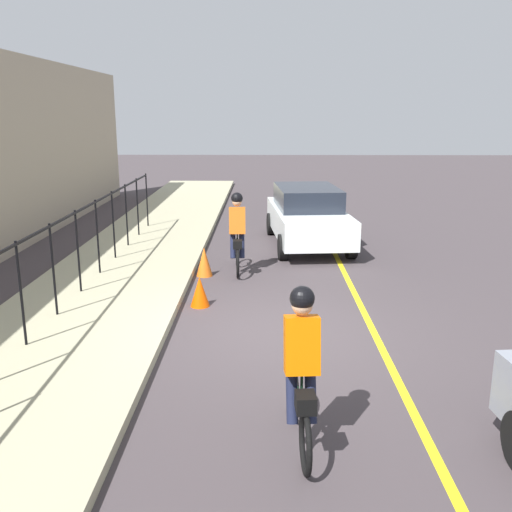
# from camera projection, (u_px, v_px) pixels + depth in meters

# --- Properties ---
(ground_plane) EXTENTS (80.00, 80.00, 0.00)m
(ground_plane) POSITION_uv_depth(u_px,v_px,m) (277.00, 331.00, 9.48)
(ground_plane) COLOR #41393C
(lane_line_centre) EXTENTS (36.00, 0.12, 0.01)m
(lane_line_centre) POSITION_uv_depth(u_px,v_px,m) (373.00, 331.00, 9.46)
(lane_line_centre) COLOR yellow
(lane_line_centre) RESTS_ON ground
(sidewalk) EXTENTS (40.00, 3.20, 0.15)m
(sidewalk) POSITION_uv_depth(u_px,v_px,m) (74.00, 326.00, 9.51)
(sidewalk) COLOR tan
(sidewalk) RESTS_ON ground
(iron_fence) EXTENTS (14.52, 0.04, 1.60)m
(iron_fence) POSITION_uv_depth(u_px,v_px,m) (65.00, 243.00, 10.20)
(iron_fence) COLOR black
(iron_fence) RESTS_ON sidewalk
(cyclist_lead) EXTENTS (1.71, 0.38, 1.83)m
(cyclist_lead) POSITION_uv_depth(u_px,v_px,m) (237.00, 233.00, 12.72)
(cyclist_lead) COLOR black
(cyclist_lead) RESTS_ON ground
(cyclist_follow) EXTENTS (1.71, 0.38, 1.83)m
(cyclist_follow) POSITION_uv_depth(u_px,v_px,m) (301.00, 370.00, 5.98)
(cyclist_follow) COLOR black
(cyclist_follow) RESTS_ON ground
(parked_sedan_rear) EXTENTS (4.54, 2.23, 1.58)m
(parked_sedan_rear) POSITION_uv_depth(u_px,v_px,m) (308.00, 215.00, 15.42)
(parked_sedan_rear) COLOR white
(parked_sedan_rear) RESTS_ON ground
(traffic_cone_near) EXTENTS (0.36, 0.36, 0.58)m
(traffic_cone_near) POSITION_uv_depth(u_px,v_px,m) (200.00, 291.00, 10.63)
(traffic_cone_near) COLOR #F44E03
(traffic_cone_near) RESTS_ON ground
(traffic_cone_far) EXTENTS (0.36, 0.36, 0.65)m
(traffic_cone_far) POSITION_uv_depth(u_px,v_px,m) (204.00, 262.00, 12.60)
(traffic_cone_far) COLOR orange
(traffic_cone_far) RESTS_ON ground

